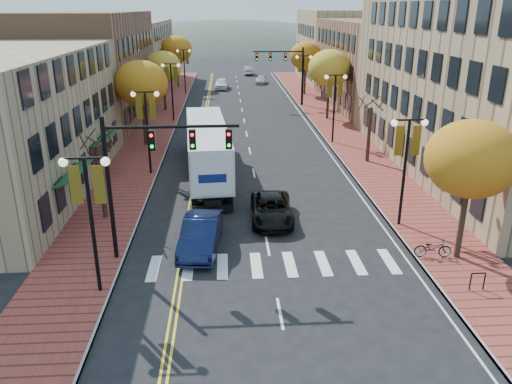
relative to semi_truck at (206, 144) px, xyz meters
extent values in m
plane|color=black|center=(3.39, -15.66, -2.33)|extent=(200.00, 200.00, 0.00)
cube|color=brown|center=(-5.61, 16.84, -2.25)|extent=(4.00, 85.00, 0.15)
cube|color=brown|center=(12.39, 16.84, -2.25)|extent=(4.00, 85.00, 0.15)
cube|color=brown|center=(-13.61, 20.34, 3.17)|extent=(12.00, 24.00, 11.00)
cube|color=#9E8966|center=(-13.61, 45.34, 2.42)|extent=(12.00, 26.00, 9.50)
cube|color=brown|center=(21.89, 26.34, 2.67)|extent=(15.00, 24.00, 10.00)
cube|color=#9E8966|center=(21.89, 48.34, 3.17)|extent=(15.00, 20.00, 11.00)
cylinder|color=#382619|center=(-5.61, -7.66, -0.08)|extent=(0.28, 0.28, 4.20)
cylinder|color=#382619|center=(-5.61, 8.34, 0.27)|extent=(0.28, 0.28, 4.90)
ellipsoid|color=orange|center=(-5.61, 8.34, 3.13)|extent=(4.48, 4.48, 3.81)
cylinder|color=#382619|center=(-5.61, 24.34, 0.10)|extent=(0.28, 0.28, 4.55)
ellipsoid|color=gold|center=(-5.61, 24.34, 2.74)|extent=(4.16, 4.16, 3.54)
cylinder|color=#382619|center=(-5.61, 42.34, 0.34)|extent=(0.28, 0.28, 5.04)
ellipsoid|color=orange|center=(-5.61, 42.34, 3.29)|extent=(4.61, 4.61, 3.92)
cylinder|color=#382619|center=(12.39, -13.66, 0.10)|extent=(0.28, 0.28, 4.55)
ellipsoid|color=orange|center=(12.39, -13.66, 2.74)|extent=(4.16, 4.16, 3.54)
cylinder|color=#382619|center=(12.39, 2.34, -0.08)|extent=(0.28, 0.28, 4.20)
cylinder|color=#382619|center=(12.39, 18.34, 0.27)|extent=(0.28, 0.28, 4.90)
ellipsoid|color=gold|center=(12.39, 18.34, 3.13)|extent=(4.48, 4.48, 3.81)
cylinder|color=#382619|center=(12.39, 34.34, 0.20)|extent=(0.28, 0.28, 4.76)
ellipsoid|color=orange|center=(12.39, 34.34, 2.97)|extent=(4.35, 4.35, 3.70)
cylinder|color=black|center=(-4.11, -15.66, 0.67)|extent=(0.16, 0.16, 6.00)
cylinder|color=black|center=(-4.11, -15.66, 3.67)|extent=(1.60, 0.10, 0.10)
sphere|color=#FFF2CC|center=(-4.91, -15.66, 3.52)|extent=(0.36, 0.36, 0.36)
sphere|color=#FFF2CC|center=(-3.31, -15.66, 3.52)|extent=(0.36, 0.36, 0.36)
cube|color=#A88B16|center=(-4.56, -15.66, 2.57)|extent=(0.45, 0.03, 1.60)
cube|color=#A88B16|center=(-3.66, -15.66, 2.57)|extent=(0.45, 0.03, 1.60)
cylinder|color=black|center=(-4.11, 0.34, 0.67)|extent=(0.16, 0.16, 6.00)
cylinder|color=black|center=(-4.11, 0.34, 3.67)|extent=(1.60, 0.10, 0.10)
sphere|color=#FFF2CC|center=(-4.91, 0.34, 3.52)|extent=(0.36, 0.36, 0.36)
sphere|color=#FFF2CC|center=(-3.31, 0.34, 3.52)|extent=(0.36, 0.36, 0.36)
cube|color=#A88B16|center=(-4.56, 0.34, 2.57)|extent=(0.45, 0.03, 1.60)
cube|color=#A88B16|center=(-3.66, 0.34, 2.57)|extent=(0.45, 0.03, 1.60)
cylinder|color=black|center=(-4.11, 18.34, 0.67)|extent=(0.16, 0.16, 6.00)
cylinder|color=black|center=(-4.11, 18.34, 3.67)|extent=(1.60, 0.10, 0.10)
sphere|color=#FFF2CC|center=(-4.91, 18.34, 3.52)|extent=(0.36, 0.36, 0.36)
sphere|color=#FFF2CC|center=(-3.31, 18.34, 3.52)|extent=(0.36, 0.36, 0.36)
cube|color=#A88B16|center=(-4.56, 18.34, 2.57)|extent=(0.45, 0.03, 1.60)
cube|color=#A88B16|center=(-3.66, 18.34, 2.57)|extent=(0.45, 0.03, 1.60)
cylinder|color=black|center=(-4.11, 36.34, 0.67)|extent=(0.16, 0.16, 6.00)
cylinder|color=black|center=(-4.11, 36.34, 3.67)|extent=(1.60, 0.10, 0.10)
sphere|color=#FFF2CC|center=(-4.91, 36.34, 3.52)|extent=(0.36, 0.36, 0.36)
sphere|color=#FFF2CC|center=(-3.31, 36.34, 3.52)|extent=(0.36, 0.36, 0.36)
cube|color=#A88B16|center=(-4.56, 36.34, 2.57)|extent=(0.45, 0.03, 1.60)
cube|color=#A88B16|center=(-3.66, 36.34, 2.57)|extent=(0.45, 0.03, 1.60)
cylinder|color=black|center=(10.89, -9.66, 0.67)|extent=(0.16, 0.16, 6.00)
cylinder|color=black|center=(10.89, -9.66, 3.67)|extent=(1.60, 0.10, 0.10)
sphere|color=#FFF2CC|center=(10.09, -9.66, 3.52)|extent=(0.36, 0.36, 0.36)
sphere|color=#FFF2CC|center=(11.69, -9.66, 3.52)|extent=(0.36, 0.36, 0.36)
cube|color=#A88B16|center=(10.44, -9.66, 2.57)|extent=(0.45, 0.03, 1.60)
cube|color=#A88B16|center=(11.34, -9.66, 2.57)|extent=(0.45, 0.03, 1.60)
cylinder|color=black|center=(10.89, 8.34, 0.67)|extent=(0.16, 0.16, 6.00)
cylinder|color=black|center=(10.89, 8.34, 3.67)|extent=(1.60, 0.10, 0.10)
sphere|color=#FFF2CC|center=(10.09, 8.34, 3.52)|extent=(0.36, 0.36, 0.36)
sphere|color=#FFF2CC|center=(11.69, 8.34, 3.52)|extent=(0.36, 0.36, 0.36)
cube|color=#A88B16|center=(10.44, 8.34, 2.57)|extent=(0.45, 0.03, 1.60)
cube|color=#A88B16|center=(11.34, 8.34, 2.57)|extent=(0.45, 0.03, 1.60)
cylinder|color=black|center=(10.89, 26.34, 0.67)|extent=(0.16, 0.16, 6.00)
cylinder|color=black|center=(10.89, 26.34, 3.67)|extent=(1.60, 0.10, 0.10)
sphere|color=#FFF2CC|center=(10.09, 26.34, 3.52)|extent=(0.36, 0.36, 0.36)
sphere|color=#FFF2CC|center=(11.69, 26.34, 3.52)|extent=(0.36, 0.36, 0.36)
cube|color=#A88B16|center=(10.44, 26.34, 2.57)|extent=(0.45, 0.03, 1.60)
cube|color=#A88B16|center=(11.34, 26.34, 2.57)|extent=(0.45, 0.03, 1.60)
cylinder|color=black|center=(-4.01, -12.66, 1.17)|extent=(0.20, 0.20, 7.00)
cylinder|color=black|center=(-1.01, -12.66, 4.17)|extent=(6.00, 0.14, 0.14)
cube|color=black|center=(-1.91, -12.66, 3.57)|extent=(0.30, 0.25, 0.90)
sphere|color=#FF0C0C|center=(-1.91, -12.80, 3.82)|extent=(0.16, 0.16, 0.16)
cube|color=black|center=(-0.11, -12.66, 3.57)|extent=(0.30, 0.25, 0.90)
sphere|color=#FF0C0C|center=(-0.11, -12.80, 3.82)|extent=(0.16, 0.16, 0.16)
cube|color=black|center=(1.51, -12.66, 3.57)|extent=(0.30, 0.25, 0.90)
sphere|color=#FF0C0C|center=(1.51, -12.80, 3.82)|extent=(0.16, 0.16, 0.16)
cylinder|color=black|center=(10.79, 26.34, 1.17)|extent=(0.20, 0.20, 7.00)
cylinder|color=black|center=(7.79, 26.34, 4.17)|extent=(6.00, 0.14, 0.14)
cube|color=black|center=(8.69, 26.34, 3.57)|extent=(0.30, 0.25, 0.90)
sphere|color=#FF0C0C|center=(8.69, 26.20, 3.82)|extent=(0.16, 0.16, 0.16)
cube|color=black|center=(6.89, 26.34, 3.57)|extent=(0.30, 0.25, 0.90)
sphere|color=#FF0C0C|center=(6.89, 26.20, 3.82)|extent=(0.16, 0.16, 0.16)
cube|color=black|center=(5.27, 26.34, 3.57)|extent=(0.30, 0.25, 0.90)
sphere|color=#FF0C0C|center=(5.27, 26.20, 3.82)|extent=(0.16, 0.16, 0.16)
cube|color=black|center=(0.09, -1.27, -1.48)|extent=(1.95, 12.99, 0.35)
cube|color=silver|center=(0.09, -1.27, 0.26)|extent=(3.54, 13.11, 2.79)
cube|color=black|center=(-0.49, 6.68, -0.69)|extent=(2.70, 3.16, 2.49)
cylinder|color=black|center=(-0.57, -6.52, -1.83)|extent=(0.42, 1.02, 1.00)
cylinder|color=black|center=(1.52, -6.36, -1.83)|extent=(0.42, 1.02, 1.00)
cylinder|color=black|center=(-0.66, -5.32, -1.83)|extent=(0.42, 1.02, 1.00)
cylinder|color=black|center=(1.43, -5.17, -1.83)|extent=(0.42, 1.02, 1.00)
cylinder|color=black|center=(-1.45, 5.41, -1.83)|extent=(0.42, 1.02, 1.00)
cylinder|color=black|center=(0.64, 5.56, -1.83)|extent=(0.42, 1.02, 1.00)
cylinder|color=black|center=(-1.61, 7.59, -1.83)|extent=(0.42, 1.02, 1.00)
cylinder|color=black|center=(0.48, 7.75, -1.83)|extent=(0.42, 1.02, 1.00)
imported|color=#0D1534|center=(0.03, -11.78, -1.51)|extent=(2.24, 5.15, 1.65)
imported|color=black|center=(3.89, -8.40, -1.63)|extent=(2.49, 5.08, 1.39)
imported|color=white|center=(0.93, 40.44, -1.53)|extent=(2.23, 4.81, 1.59)
imported|color=#B4B2BB|center=(7.17, 45.80, -1.74)|extent=(2.14, 4.21, 1.17)
imported|color=#B4B4BD|center=(5.71, 56.95, -1.58)|extent=(1.61, 4.55, 1.50)
imported|color=gray|center=(11.19, -13.59, -1.72)|extent=(1.81, 0.77, 0.92)
camera|label=1|loc=(1.37, -34.50, 9.14)|focal=35.00mm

